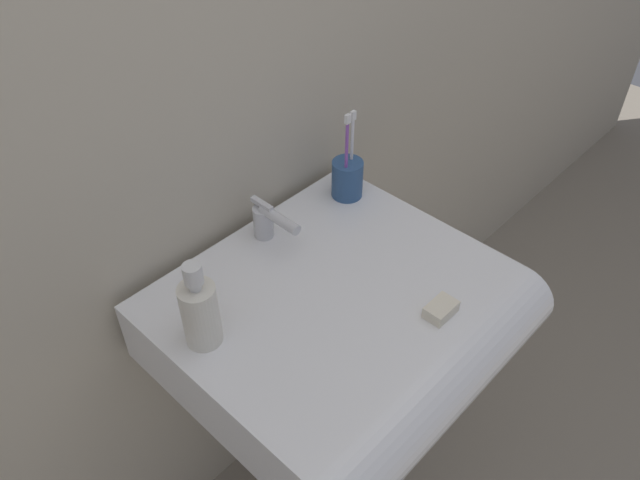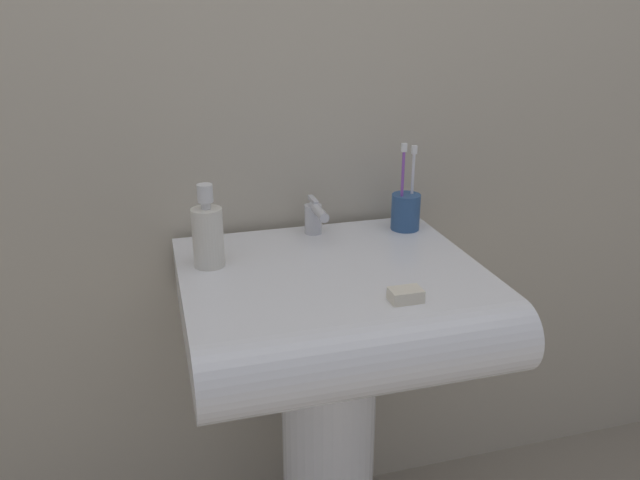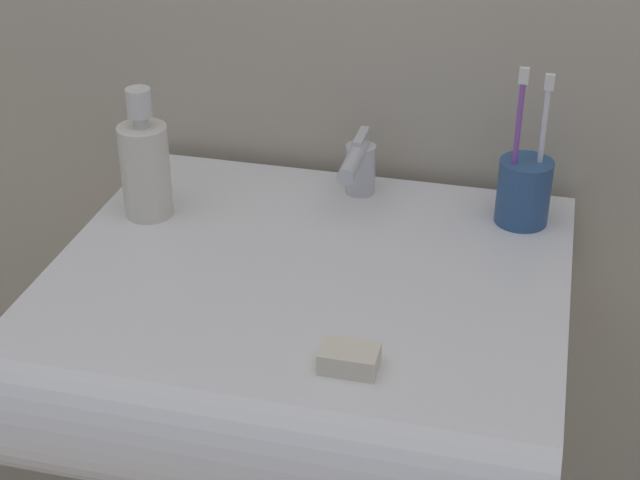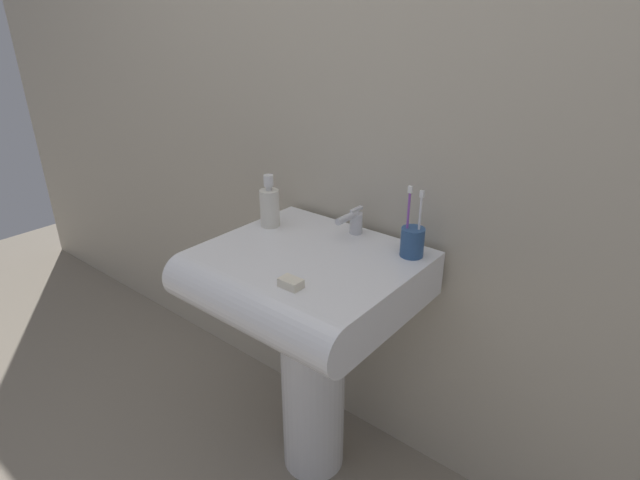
% 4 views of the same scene
% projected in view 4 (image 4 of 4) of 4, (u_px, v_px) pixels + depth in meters
% --- Properties ---
extents(ground_plane, '(6.00, 6.00, 0.00)m').
position_uv_depth(ground_plane, '(314.00, 458.00, 1.84)').
color(ground_plane, gray).
rests_on(ground_plane, ground).
extents(wall_back, '(5.00, 0.05, 2.40)m').
position_uv_depth(wall_back, '(372.00, 117.00, 1.55)').
color(wall_back, '#B7AD99').
rests_on(wall_back, ground).
extents(sink_pedestal, '(0.22, 0.22, 0.70)m').
position_uv_depth(sink_pedestal, '(313.00, 383.00, 1.69)').
color(sink_pedestal, white).
rests_on(sink_pedestal, ground).
extents(sink_basin, '(0.62, 0.57, 0.14)m').
position_uv_depth(sink_basin, '(301.00, 280.00, 1.48)').
color(sink_basin, white).
rests_on(sink_basin, sink_pedestal).
extents(faucet, '(0.04, 0.13, 0.09)m').
position_uv_depth(faucet, '(354.00, 221.00, 1.59)').
color(faucet, silver).
rests_on(faucet, sink_basin).
extents(toothbrush_cup, '(0.07, 0.07, 0.21)m').
position_uv_depth(toothbrush_cup, '(412.00, 241.00, 1.45)').
color(toothbrush_cup, '#2D5184').
rests_on(toothbrush_cup, sink_basin).
extents(soap_bottle, '(0.06, 0.06, 0.18)m').
position_uv_depth(soap_bottle, '(270.00, 206.00, 1.65)').
color(soap_bottle, silver).
rests_on(soap_bottle, sink_basin).
extents(bar_soap, '(0.06, 0.04, 0.02)m').
position_uv_depth(bar_soap, '(291.00, 283.00, 1.30)').
color(bar_soap, silver).
rests_on(bar_soap, sink_basin).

